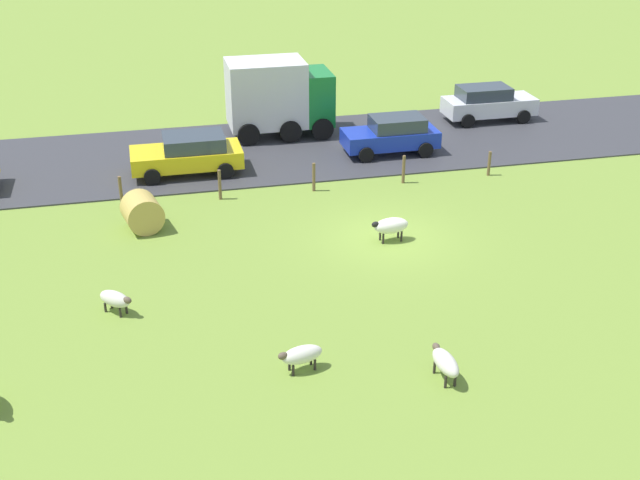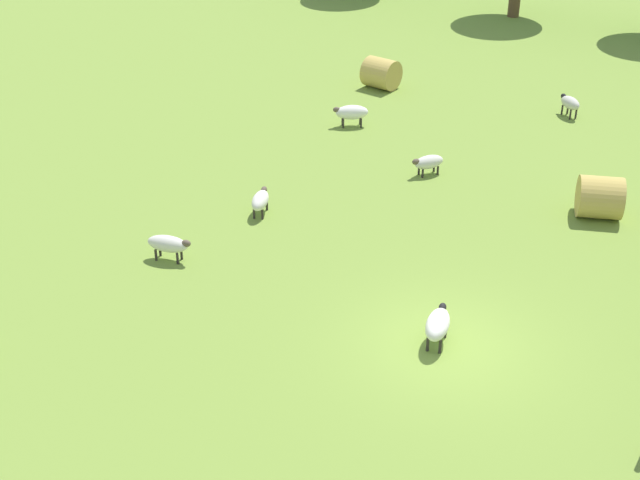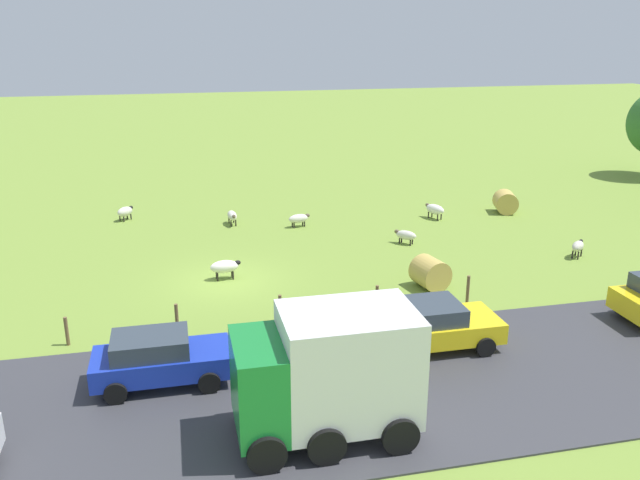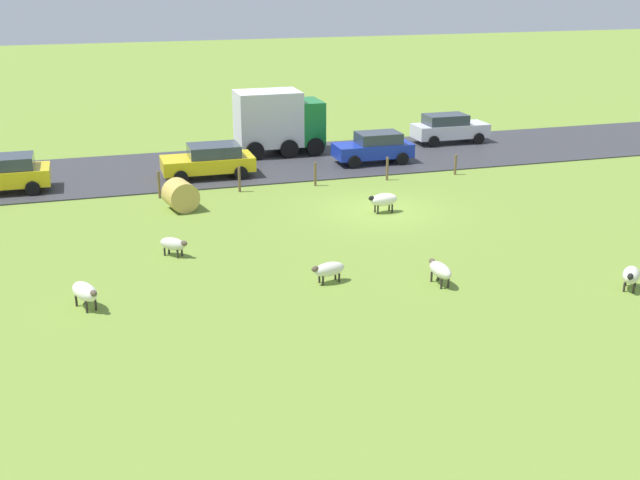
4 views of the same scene
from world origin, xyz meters
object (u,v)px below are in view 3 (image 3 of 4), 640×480
sheep_1 (406,235)px  car_5 (159,358)px  hay_bale_1 (505,202)px  truck_0 (328,372)px  hay_bale_0 (430,273)px  sheep_0 (225,267)px  car_6 (430,324)px  sheep_3 (435,209)px  sheep_2 (299,219)px  sheep_6 (232,216)px  sheep_4 (578,246)px  sheep_5 (125,212)px

sheep_1 → car_5: car_5 is taller
hay_bale_1 → truck_0: (18.27, -14.64, 1.23)m
hay_bale_0 → truck_0: bearing=-35.7°
sheep_0 → car_6: size_ratio=0.30×
sheep_3 → truck_0: 20.76m
sheep_2 → sheep_6: size_ratio=0.95×
sheep_4 → sheep_3: bearing=-151.6°
sheep_0 → sheep_3: sheep_0 is taller
sheep_2 → sheep_4: size_ratio=1.19×
sheep_1 → car_5: size_ratio=0.27×
car_5 → car_6: size_ratio=0.91×
car_5 → car_6: car_5 is taller
sheep_6 → hay_bale_1: (1.04, 15.23, 0.12)m
hay_bale_1 → sheep_6: bearing=-93.9°
sheep_4 → hay_bale_0: size_ratio=0.81×
hay_bale_1 → sheep_1: bearing=-61.3°
sheep_5 → sheep_2: bearing=69.8°
sheep_5 → hay_bale_1: 21.04m
sheep_3 → hay_bale_0: bearing=-23.4°
sheep_6 → sheep_5: bearing=-110.8°
sheep_5 → sheep_0: bearing=24.6°
car_5 → sheep_1: bearing=133.0°
sheep_0 → car_6: car_6 is taller
hay_bale_1 → car_6: bearing=-35.6°
sheep_6 → hay_bale_0: (10.53, 6.91, 0.13)m
sheep_1 → hay_bale_1: (-4.03, 7.37, 0.17)m
sheep_2 → sheep_1: bearing=49.1°
car_6 → sheep_3: bearing=157.1°
sheep_1 → hay_bale_0: size_ratio=0.83×
sheep_2 → sheep_4: bearing=57.0°
sheep_0 → sheep_4: sheep_0 is taller
sheep_4 → hay_bale_1: (-7.58, 0.40, 0.08)m
sheep_2 → sheep_6: 3.56m
sheep_2 → sheep_3: (0.16, 7.53, 0.08)m
sheep_0 → hay_bale_1: hay_bale_1 is taller
sheep_5 → truck_0: truck_0 is taller
sheep_3 → sheep_0: bearing=-61.7°
car_6 → hay_bale_1: bearing=144.4°
sheep_1 → sheep_6: bearing=-122.8°
hay_bale_1 → truck_0: size_ratio=0.28×
sheep_0 → car_5: 8.45m
sheep_6 → car_5: size_ratio=0.32×
sheep_3 → sheep_6: sheep_3 is taller
hay_bale_0 → sheep_1: bearing=170.1°
sheep_4 → sheep_5: bearing=-117.8°
sheep_4 → truck_0: truck_0 is taller
sheep_1 → truck_0: truck_0 is taller
hay_bale_0 → car_6: car_6 is taller
sheep_6 → car_5: 16.22m
sheep_6 → truck_0: 19.37m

